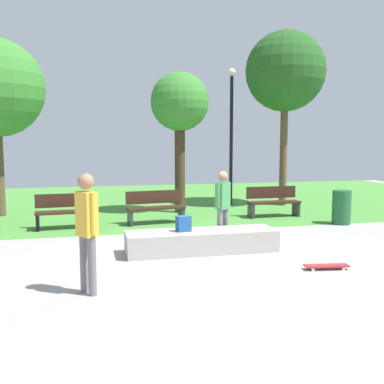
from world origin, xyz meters
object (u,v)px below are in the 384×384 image
(skateboard_by_ledge, at_px, (326,266))
(tree_broad_elm, at_px, (285,72))
(tree_tall_oak, at_px, (180,105))
(trash_bin, at_px, (341,207))
(concrete_ledge, at_px, (202,241))
(lamp_post, at_px, (231,124))
(skater_performing_trick, at_px, (87,223))
(park_bench_near_path, at_px, (273,201))
(skater_watching, at_px, (223,202))
(backpack_on_ledge, at_px, (183,224))
(park_bench_center_lawn, at_px, (67,210))
(park_bench_far_left, at_px, (155,206))

(skateboard_by_ledge, relative_size, tree_broad_elm, 0.13)
(tree_tall_oak, bearing_deg, trash_bin, -37.53)
(concrete_ledge, xyz_separation_m, trash_bin, (4.55, 2.15, 0.24))
(tree_broad_elm, height_order, lamp_post, tree_broad_elm)
(concrete_ledge, height_order, skateboard_by_ledge, concrete_ledge)
(concrete_ledge, relative_size, skateboard_by_ledge, 3.81)
(skater_performing_trick, xyz_separation_m, lamp_post, (5.03, 8.48, 1.79))
(concrete_ledge, xyz_separation_m, tree_tall_oak, (0.62, 5.17, 3.19))
(park_bench_near_path, height_order, trash_bin, trash_bin)
(tree_broad_elm, distance_m, lamp_post, 2.57)
(concrete_ledge, distance_m, skater_performing_trick, 3.22)
(skater_watching, bearing_deg, skater_performing_trick, -137.67)
(park_bench_near_path, bearing_deg, skateboard_by_ledge, -103.73)
(skater_watching, height_order, tree_broad_elm, tree_broad_elm)
(skater_watching, bearing_deg, lamp_post, 70.14)
(lamp_post, bearing_deg, skater_watching, -109.86)
(park_bench_near_path, bearing_deg, backpack_on_ledge, -134.06)
(tree_tall_oak, height_order, trash_bin, tree_tall_oak)
(skater_performing_trick, xyz_separation_m, tree_broad_elm, (6.82, 7.98, 3.58))
(skateboard_by_ledge, relative_size, lamp_post, 0.17)
(tree_tall_oak, bearing_deg, lamp_post, 30.07)
(skateboard_by_ledge, distance_m, park_bench_near_path, 5.64)
(skateboard_by_ledge, xyz_separation_m, park_bench_center_lawn, (-4.68, 4.98, 0.42))
(tree_broad_elm, bearing_deg, trash_bin, -89.40)
(skater_watching, height_order, park_bench_far_left, skater_watching)
(skater_watching, distance_m, skateboard_by_ledge, 2.79)
(park_bench_center_lawn, distance_m, tree_broad_elm, 8.86)
(skater_performing_trick, distance_m, park_bench_near_path, 8.01)
(park_bench_near_path, height_order, lamp_post, lamp_post)
(backpack_on_ledge, height_order, park_bench_near_path, park_bench_near_path)
(lamp_post, bearing_deg, tree_tall_oak, -149.93)
(skateboard_by_ledge, bearing_deg, tree_tall_oak, 100.23)
(skater_performing_trick, distance_m, tree_broad_elm, 11.09)
(tree_tall_oak, bearing_deg, concrete_ledge, -96.79)
(park_bench_near_path, relative_size, trash_bin, 1.71)
(park_bench_far_left, bearing_deg, concrete_ledge, -82.41)
(park_bench_far_left, bearing_deg, tree_broad_elm, 26.81)
(lamp_post, bearing_deg, tree_broad_elm, -15.53)
(skater_watching, xyz_separation_m, park_bench_center_lawn, (-3.46, 2.63, -0.47))
(skateboard_by_ledge, xyz_separation_m, park_bench_near_path, (1.34, 5.47, 0.42))
(park_bench_near_path, bearing_deg, park_bench_far_left, -174.91)
(backpack_on_ledge, distance_m, trash_bin, 5.38)
(backpack_on_ledge, bearing_deg, park_bench_center_lawn, -63.55)
(backpack_on_ledge, distance_m, park_bench_near_path, 5.16)
(park_bench_near_path, xyz_separation_m, park_bench_center_lawn, (-6.02, -0.49, 0.00))
(trash_bin, bearing_deg, tree_broad_elm, 90.60)
(park_bench_near_path, bearing_deg, trash_bin, -49.23)
(concrete_ledge, height_order, tree_tall_oak, tree_tall_oak)
(trash_bin, bearing_deg, tree_tall_oak, 142.47)
(concrete_ledge, height_order, skater_performing_trick, skater_performing_trick)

